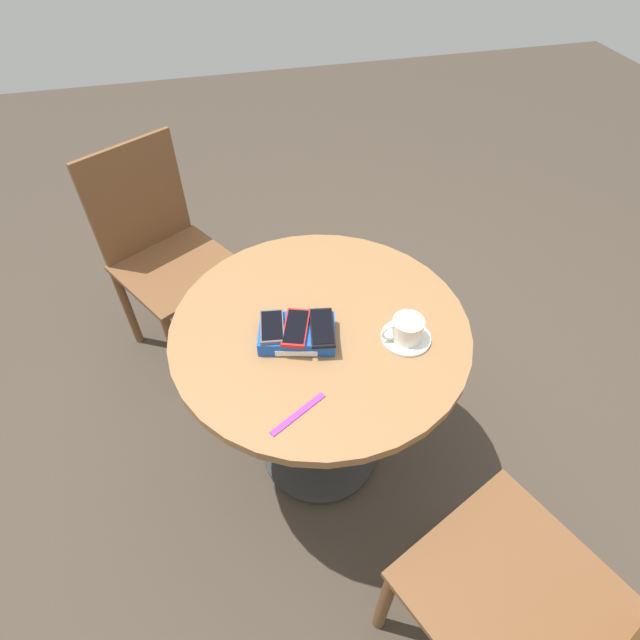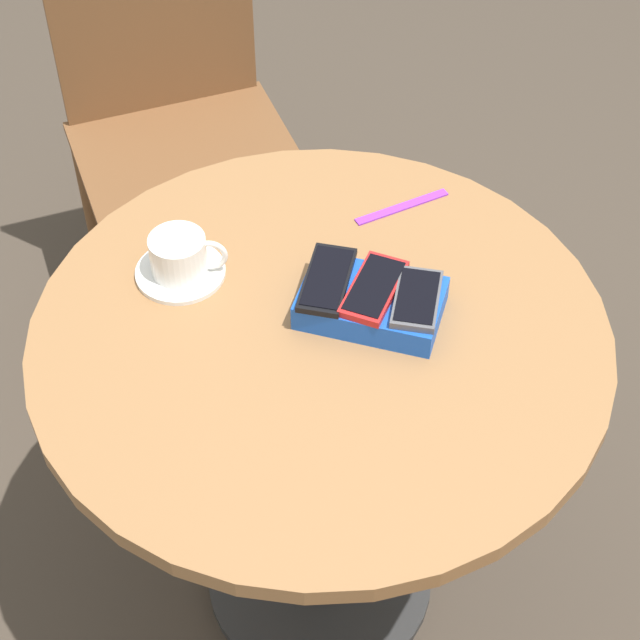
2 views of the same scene
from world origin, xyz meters
TOP-DOWN VIEW (x-y plane):
  - ground_plane at (0.00, 0.00)m, footprint 8.00×8.00m
  - round_table at (0.00, 0.00)m, footprint 0.86×0.86m
  - phone_box at (-0.07, -0.04)m, footprint 0.23×0.18m
  - phone_gray at (-0.14, -0.02)m, footprint 0.08×0.13m
  - phone_red at (-0.08, -0.04)m, footprint 0.11×0.15m
  - phone_black at (-0.01, -0.06)m, footprint 0.09×0.15m
  - saucer at (0.22, -0.11)m, footprint 0.14×0.14m
  - coffee_cup at (0.22, -0.11)m, footprint 0.12×0.09m
  - lanyard_strap at (-0.12, -0.28)m, footprint 0.16×0.10m
  - chair_near_window at (0.34, -0.79)m, footprint 0.60×0.60m

SIDE VIEW (x-z plane):
  - ground_plane at x=0.00m, z-range 0.00..0.00m
  - chair_near_window at x=0.34m, z-range 0.03..0.90m
  - round_table at x=0.00m, z-range 0.22..0.94m
  - lanyard_strap at x=-0.12m, z-range 0.72..0.73m
  - saucer at x=0.22m, z-range 0.72..0.73m
  - phone_box at x=-0.07m, z-range 0.72..0.76m
  - coffee_cup at x=0.22m, z-range 0.73..0.80m
  - phone_black at x=-0.01m, z-range 0.76..0.78m
  - phone_red at x=-0.08m, z-range 0.76..0.78m
  - phone_gray at x=-0.14m, z-range 0.76..0.78m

